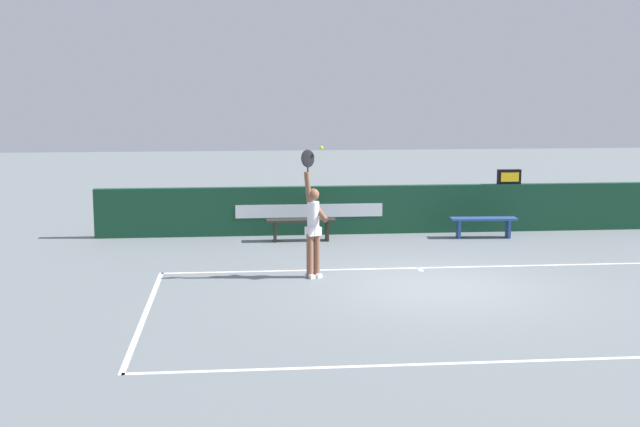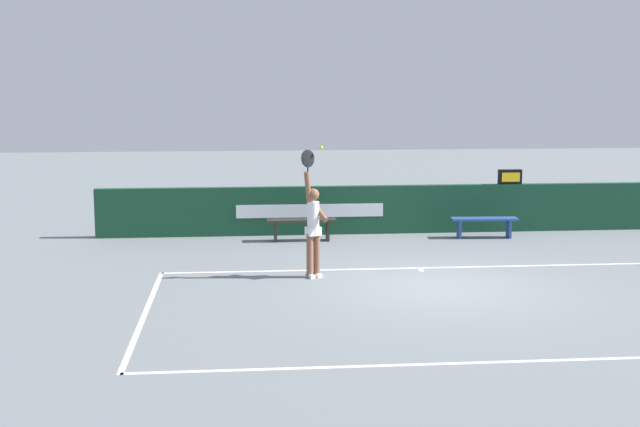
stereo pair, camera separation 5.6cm
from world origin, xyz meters
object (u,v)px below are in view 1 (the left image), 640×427
courtside_bench_near (483,222)px  courtside_bench_far (301,224)px  speed_display (509,177)px  tennis_ball (321,148)px  tennis_player (313,225)px

courtside_bench_near → courtside_bench_far: courtside_bench_far is taller
speed_display → tennis_ball: (-5.11, -4.54, 1.12)m
tennis_player → tennis_ball: bearing=-7.5°
speed_display → courtside_bench_near: speed_display is taller
courtside_bench_far → tennis_player: bearing=-90.6°
tennis_ball → courtside_bench_near: 6.01m
tennis_player → courtside_bench_near: bearing=39.9°
courtside_bench_near → speed_display: bearing=44.2°
tennis_player → courtside_bench_near: size_ratio=1.56×
courtside_bench_near → tennis_ball: bearing=-138.9°
courtside_bench_far → tennis_ball: bearing=-88.2°
speed_display → tennis_ball: size_ratio=8.12×
tennis_player → courtside_bench_near: tennis_player is taller
speed_display → courtside_bench_far: speed_display is taller
courtside_bench_near → tennis_player: bearing=-140.1°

